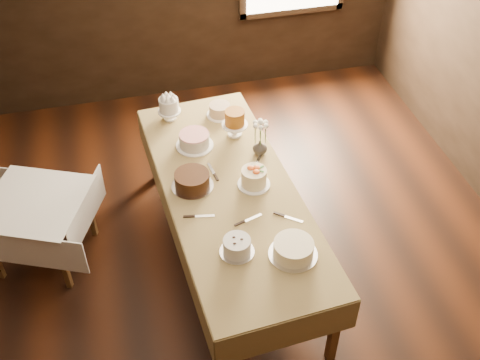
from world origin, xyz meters
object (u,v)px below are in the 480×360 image
(cake_server_d, at_px, (258,161))
(display_table, at_px, (230,194))
(cake_meringue, at_px, (169,110))
(cake_swirl, at_px, (237,247))
(cake_flowers, at_px, (254,178))
(cake_server_c, at_px, (211,168))
(flower_vase, at_px, (260,147))
(cake_server_a, at_px, (253,218))
(cake_chocolate, at_px, (192,181))
(cake_caramel, at_px, (235,124))
(cake_server_e, at_px, (205,216))
(cake_server_b, at_px, (294,219))
(cake_lattice, at_px, (194,141))
(side_table, at_px, (36,208))
(cake_cream, at_px, (293,249))
(cake_speckled, at_px, (220,110))

(cake_server_d, bearing_deg, display_table, 164.16)
(cake_meringue, bearing_deg, cake_swirl, -82.78)
(cake_flowers, xyz_separation_m, cake_server_c, (-0.30, 0.28, -0.07))
(cake_flowers, relative_size, flower_vase, 2.24)
(cake_flowers, height_order, cake_server_a, cake_flowers)
(cake_chocolate, bearing_deg, cake_server_a, -50.05)
(cake_caramel, height_order, cake_server_e, cake_caramel)
(display_table, xyz_separation_m, cake_server_c, (-0.10, 0.28, 0.06))
(cake_caramel, height_order, flower_vase, cake_caramel)
(cake_server_a, bearing_deg, cake_server_d, 54.54)
(cake_flowers, relative_size, cake_server_d, 1.20)
(cake_server_d, bearing_deg, flower_vase, 8.01)
(cake_flowers, bearing_deg, cake_server_e, -150.77)
(cake_server_c, bearing_deg, cake_server_b, -154.01)
(cake_lattice, bearing_deg, cake_server_e, -95.44)
(side_table, relative_size, cake_chocolate, 2.62)
(cake_flowers, distance_m, flower_vase, 0.41)
(cake_chocolate, xyz_separation_m, flower_vase, (0.64, 0.28, 0.00))
(cake_cream, height_order, cake_server_b, cake_cream)
(cake_lattice, bearing_deg, cake_swirl, -86.83)
(cake_flowers, relative_size, cake_server_c, 1.20)
(cake_speckled, bearing_deg, cake_server_c, -107.80)
(cake_speckled, bearing_deg, cake_server_a, -91.62)
(cake_meringue, bearing_deg, cake_lattice, -71.79)
(cake_chocolate, bearing_deg, cake_server_e, -85.06)
(side_table, distance_m, cake_flowers, 1.83)
(cake_server_c, xyz_separation_m, flower_vase, (0.45, 0.10, 0.06))
(cake_server_d, bearing_deg, cake_server_c, 121.99)
(cake_chocolate, bearing_deg, cake_cream, -57.30)
(cake_server_b, bearing_deg, cake_chocolate, 179.02)
(cake_speckled, relative_size, cake_lattice, 0.74)
(display_table, distance_m, cake_meringue, 1.12)
(cake_meringue, relative_size, cake_caramel, 0.85)
(display_table, height_order, cake_swirl, cake_swirl)
(cake_meringue, xyz_separation_m, cake_flowers, (0.52, -1.06, -0.03))
(cake_meringue, height_order, cake_caramel, cake_caramel)
(cake_cream, bearing_deg, cake_flowers, 95.95)
(display_table, height_order, cake_server_c, cake_server_c)
(side_table, relative_size, cake_meringue, 4.57)
(cake_swirl, relative_size, cake_cream, 0.70)
(cake_lattice, distance_m, cake_caramel, 0.39)
(cake_flowers, bearing_deg, cake_server_b, -66.51)
(cake_cream, bearing_deg, cake_caramel, 92.99)
(cake_lattice, bearing_deg, cake_caramel, 10.63)
(cake_caramel, bearing_deg, cake_flowers, -90.43)
(side_table, distance_m, cake_server_b, 2.15)
(cake_speckled, height_order, cake_lattice, cake_lattice)
(cake_speckled, height_order, cake_server_d, cake_speckled)
(cake_flowers, xyz_separation_m, cake_server_a, (-0.10, -0.36, -0.07))
(cake_server_c, bearing_deg, flower_vase, -85.32)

